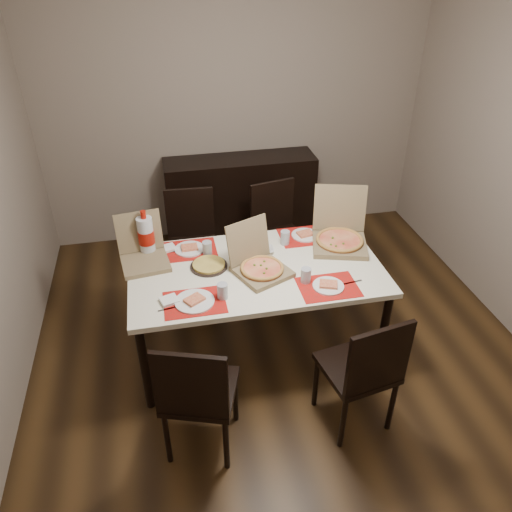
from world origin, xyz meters
name	(u,v)px	position (x,y,z in m)	size (l,w,h in m)	color
ground	(282,352)	(0.00, 0.00, -0.01)	(3.80, 4.00, 0.02)	#3C2712
room_walls	(273,116)	(0.00, 0.43, 1.73)	(3.84, 4.02, 2.62)	gray
sideboard	(241,200)	(0.00, 1.78, 0.45)	(1.50, 0.40, 0.90)	black
dining_table	(256,275)	(-0.19, 0.10, 0.68)	(1.80, 1.00, 0.75)	#F2EACC
chair_near_left	(197,393)	(-0.72, -0.76, 0.51)	(0.53, 0.53, 0.93)	black
chair_near_right	(364,369)	(0.31, -0.77, 0.51)	(0.49, 0.49, 0.93)	black
chair_far_left	(192,238)	(-0.57, 1.02, 0.51)	(0.45, 0.45, 0.93)	black
chair_far_right	(277,229)	(0.20, 1.01, 0.51)	(0.50, 0.50, 0.93)	black
setting_near_left	(199,299)	(-0.63, -0.20, 0.77)	(0.46, 0.30, 0.11)	red
setting_near_right	(322,283)	(0.21, -0.20, 0.77)	(0.45, 0.30, 0.11)	red
setting_far_left	(192,249)	(-0.61, 0.42, 0.77)	(0.46, 0.30, 0.11)	red
setting_far_right	(299,236)	(0.23, 0.43, 0.77)	(0.47, 0.30, 0.11)	red
napkin_loose	(280,274)	(-0.04, -0.02, 0.76)	(0.12, 0.11, 0.02)	white
pizza_box_center	(259,265)	(-0.17, 0.05, 0.81)	(0.46, 0.48, 0.34)	#766444
pizza_box_right	(339,237)	(0.51, 0.30, 0.81)	(0.51, 0.54, 0.40)	#766444
pizza_box_left	(144,255)	(-0.97, 0.35, 0.81)	(0.38, 0.41, 0.33)	#766444
faina_plate	(209,265)	(-0.52, 0.18, 0.76)	(0.27, 0.27, 0.03)	black
dip_bowl	(265,250)	(-0.08, 0.29, 0.77)	(0.13, 0.13, 0.03)	white
soda_bottle	(146,236)	(-0.94, 0.46, 0.90)	(0.12, 0.12, 0.36)	silver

